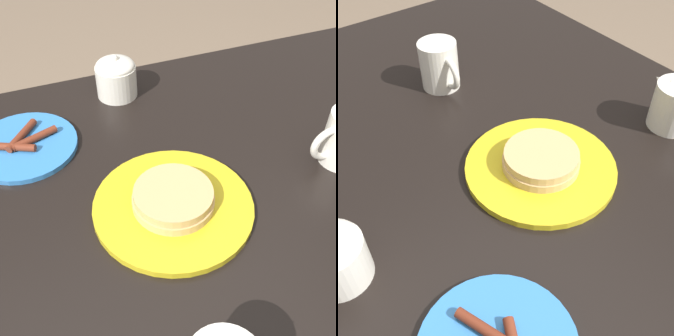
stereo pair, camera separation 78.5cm
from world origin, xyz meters
TOP-DOWN VIEW (x-y plane):
  - dining_table at (0.00, 0.00)m, footprint 1.33×0.88m
  - pancake_plate at (0.04, -0.00)m, footprint 0.25×0.25m
  - coffee_mug at (-0.28, 0.00)m, footprint 0.11×0.08m

SIDE VIEW (x-z plane):
  - dining_table at x=0.00m, z-range 0.25..0.99m
  - pancake_plate at x=0.04m, z-range 0.74..0.78m
  - coffee_mug at x=-0.28m, z-range 0.74..0.84m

